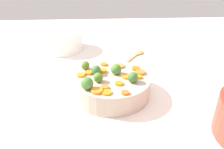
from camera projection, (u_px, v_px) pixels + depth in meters
name	position (u px, v px, depth m)	size (l,w,h in m)	color
tabletop	(112.00, 98.00, 0.88)	(2.40, 2.40, 0.02)	white
serving_bowl_carrots	(112.00, 86.00, 0.86)	(0.30, 0.30, 0.08)	#BCAB96
carrot_slice_0	(81.00, 75.00, 0.85)	(0.03, 0.03, 0.01)	orange
carrot_slice_1	(140.00, 72.00, 0.87)	(0.04, 0.04, 0.01)	orange
carrot_slice_2	(103.00, 71.00, 0.88)	(0.03, 0.03, 0.01)	orange
carrot_slice_3	(127.00, 76.00, 0.84)	(0.04, 0.04, 0.01)	orange
carrot_slice_4	(136.00, 69.00, 0.90)	(0.03, 0.03, 0.01)	orange
carrot_slice_5	(105.00, 87.00, 0.77)	(0.03, 0.03, 0.01)	orange
carrot_slice_6	(125.00, 93.00, 0.74)	(0.03, 0.03, 0.01)	orange
carrot_slice_7	(104.00, 64.00, 0.93)	(0.03, 0.03, 0.01)	orange
carrot_slice_8	(119.00, 66.00, 0.92)	(0.04, 0.04, 0.01)	orange
carrot_slice_9	(88.00, 73.00, 0.87)	(0.03, 0.03, 0.01)	orange
carrot_slice_10	(106.00, 92.00, 0.74)	(0.04, 0.04, 0.01)	orange
carrot_slice_11	(119.00, 83.00, 0.80)	(0.03, 0.03, 0.01)	orange
carrot_slice_12	(138.00, 76.00, 0.84)	(0.03, 0.03, 0.01)	orange
carrot_slice_13	(97.00, 91.00, 0.75)	(0.04, 0.04, 0.01)	orange
brussels_sprout_0	(96.00, 70.00, 0.86)	(0.04, 0.04, 0.04)	#446F37
brussels_sprout_1	(98.00, 77.00, 0.81)	(0.03, 0.03, 0.03)	#518025
brussels_sprout_2	(87.00, 83.00, 0.76)	(0.04, 0.04, 0.04)	#457D34
brussels_sprout_3	(116.00, 69.00, 0.86)	(0.04, 0.04, 0.04)	#4C8134
brussels_sprout_4	(85.00, 65.00, 0.90)	(0.03, 0.03, 0.03)	#5B7C25
brussels_sprout_5	(133.00, 77.00, 0.80)	(0.04, 0.04, 0.04)	#437131
wooden_spoon	(135.00, 56.00, 1.21)	(0.21, 0.29, 0.01)	tan
casserole_dish	(61.00, 40.00, 1.28)	(0.25, 0.25, 0.11)	white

